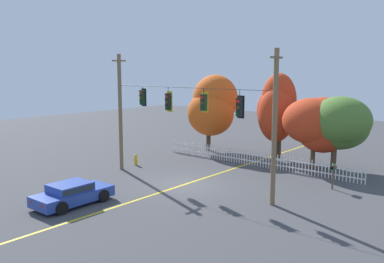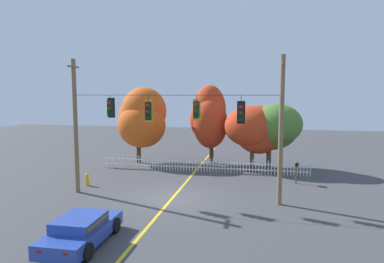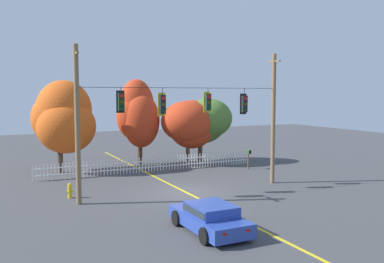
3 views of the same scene
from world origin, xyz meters
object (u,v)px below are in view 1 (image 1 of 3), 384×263
at_px(traffic_signal_southbound_primary, 168,102).
at_px(traffic_signal_westbound_side, 240,107).
at_px(autumn_maple_mid, 277,109).
at_px(autumn_oak_far_east, 318,123).
at_px(traffic_signal_northbound_secondary, 204,102).
at_px(roadside_mailbox, 333,169).
at_px(traffic_signal_eastbound_side, 143,97).
at_px(autumn_maple_far_west, 339,123).
at_px(parked_car, 72,193).
at_px(fire_hydrant, 136,160).
at_px(autumn_maple_near_fence, 213,106).

relative_size(traffic_signal_southbound_primary, traffic_signal_westbound_side, 1.00).
distance_m(autumn_maple_mid, autumn_oak_far_east, 4.07).
bearing_deg(traffic_signal_northbound_secondary, roadside_mailbox, 38.78).
distance_m(traffic_signal_eastbound_side, autumn_maple_far_west, 13.12).
relative_size(traffic_signal_eastbound_side, roadside_mailbox, 0.90).
xyz_separation_m(traffic_signal_eastbound_side, parked_car, (1.65, -6.55, -4.46)).
relative_size(autumn_maple_mid, autumn_oak_far_east, 1.32).
distance_m(traffic_signal_northbound_secondary, parked_car, 8.56).
xyz_separation_m(traffic_signal_northbound_secondary, roadside_mailbox, (5.79, 4.65, -3.82)).
bearing_deg(fire_hydrant, roadside_mailbox, 13.58).
bearing_deg(roadside_mailbox, autumn_oak_far_east, 124.14).
relative_size(traffic_signal_eastbound_side, autumn_maple_mid, 0.20).
height_order(traffic_signal_southbound_primary, fire_hydrant, traffic_signal_southbound_primary).
bearing_deg(traffic_signal_northbound_secondary, autumn_maple_near_fence, 124.49).
bearing_deg(autumn_maple_mid, autumn_maple_near_fence, -173.39).
xyz_separation_m(traffic_signal_southbound_primary, autumn_maple_far_west, (7.11, 9.00, -1.64)).
relative_size(traffic_signal_northbound_secondary, traffic_signal_westbound_side, 0.90).
bearing_deg(traffic_signal_westbound_side, autumn_maple_mid, 107.79).
height_order(parked_car, fire_hydrant, parked_car).
distance_m(traffic_signal_westbound_side, autumn_maple_near_fence, 12.89).
relative_size(traffic_signal_westbound_side, fire_hydrant, 1.90).
relative_size(autumn_maple_near_fence, autumn_oak_far_east, 1.29).
bearing_deg(roadside_mailbox, autumn_maple_far_west, 107.95).
relative_size(traffic_signal_eastbound_side, autumn_oak_far_east, 0.26).
xyz_separation_m(traffic_signal_eastbound_side, traffic_signal_northbound_secondary, (4.99, 0.00, -0.06)).
bearing_deg(traffic_signal_eastbound_side, autumn_maple_far_west, 43.83).
height_order(autumn_oak_far_east, roadside_mailbox, autumn_oak_far_east).
bearing_deg(traffic_signal_eastbound_side, autumn_maple_near_fence, 98.67).
distance_m(traffic_signal_southbound_primary, roadside_mailbox, 10.40).
distance_m(autumn_maple_far_west, parked_car, 17.56).
relative_size(traffic_signal_westbound_side, roadside_mailbox, 1.05).
bearing_deg(roadside_mailbox, traffic_signal_northbound_secondary, -141.22).
bearing_deg(traffic_signal_eastbound_side, traffic_signal_southbound_primary, 0.02).
height_order(traffic_signal_northbound_secondary, traffic_signal_westbound_side, same).
bearing_deg(traffic_signal_westbound_side, parked_car, -131.25).
xyz_separation_m(traffic_signal_eastbound_side, traffic_signal_westbound_side, (7.40, 0.00, -0.19)).
height_order(traffic_signal_northbound_secondary, autumn_maple_mid, autumn_maple_mid).
xyz_separation_m(autumn_maple_near_fence, roadside_mailbox, (12.21, -4.68, -2.62)).
bearing_deg(autumn_maple_mid, traffic_signal_southbound_primary, -100.94).
relative_size(autumn_maple_near_fence, roadside_mailbox, 4.45).
bearing_deg(traffic_signal_northbound_secondary, traffic_signal_westbound_side, 0.01).
height_order(traffic_signal_northbound_secondary, autumn_oak_far_east, traffic_signal_northbound_secondary).
height_order(autumn_oak_far_east, autumn_maple_far_west, autumn_maple_far_west).
bearing_deg(parked_car, fire_hydrant, 116.88).
relative_size(traffic_signal_westbound_side, autumn_maple_far_west, 0.30).
relative_size(parked_car, roadside_mailbox, 2.80).
height_order(traffic_signal_southbound_primary, autumn_maple_mid, autumn_maple_mid).
distance_m(traffic_signal_eastbound_side, fire_hydrant, 5.46).
height_order(autumn_maple_near_fence, parked_car, autumn_maple_near_fence).
xyz_separation_m(autumn_maple_far_west, parked_car, (-7.72, -15.54, -2.66)).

